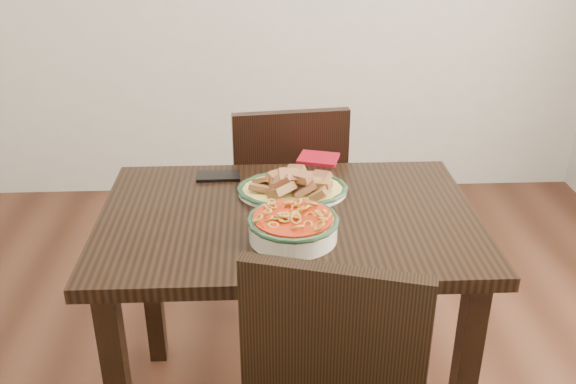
{
  "coord_description": "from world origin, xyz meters",
  "views": [
    {
      "loc": [
        -0.07,
        -1.65,
        1.61
      ],
      "look_at": [
        0.01,
        0.01,
        0.81
      ],
      "focal_mm": 40.0,
      "sensor_mm": 36.0,
      "label": 1
    }
  ],
  "objects_px": {
    "fish_plate": "(293,180)",
    "noodle_bowl": "(293,224)",
    "chair_far": "(286,198)",
    "smartphone": "(219,176)",
    "dining_table": "(288,247)"
  },
  "relations": [
    {
      "from": "dining_table",
      "to": "noodle_bowl",
      "type": "distance_m",
      "value": 0.21
    },
    {
      "from": "dining_table",
      "to": "noodle_bowl",
      "type": "relative_size",
      "value": 4.42
    },
    {
      "from": "chair_far",
      "to": "fish_plate",
      "type": "bearing_deg",
      "value": 83.12
    },
    {
      "from": "fish_plate",
      "to": "smartphone",
      "type": "height_order",
      "value": "fish_plate"
    },
    {
      "from": "noodle_bowl",
      "to": "smartphone",
      "type": "xyz_separation_m",
      "value": [
        -0.22,
        0.41,
        -0.04
      ]
    },
    {
      "from": "fish_plate",
      "to": "smartphone",
      "type": "distance_m",
      "value": 0.27
    },
    {
      "from": "fish_plate",
      "to": "noodle_bowl",
      "type": "bearing_deg",
      "value": -92.71
    },
    {
      "from": "chair_far",
      "to": "dining_table",
      "type": "bearing_deg",
      "value": 81.36
    },
    {
      "from": "fish_plate",
      "to": "noodle_bowl",
      "type": "distance_m",
      "value": 0.28
    },
    {
      "from": "noodle_bowl",
      "to": "smartphone",
      "type": "relative_size",
      "value": 1.76
    },
    {
      "from": "chair_far",
      "to": "noodle_bowl",
      "type": "bearing_deg",
      "value": 82.2
    },
    {
      "from": "chair_far",
      "to": "smartphone",
      "type": "relative_size",
      "value": 6.35
    },
    {
      "from": "chair_far",
      "to": "fish_plate",
      "type": "height_order",
      "value": "chair_far"
    },
    {
      "from": "fish_plate",
      "to": "noodle_bowl",
      "type": "relative_size",
      "value": 1.35
    },
    {
      "from": "noodle_bowl",
      "to": "smartphone",
      "type": "height_order",
      "value": "noodle_bowl"
    }
  ]
}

